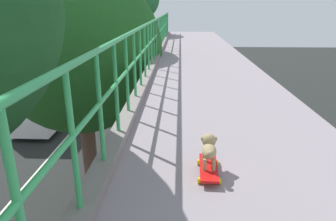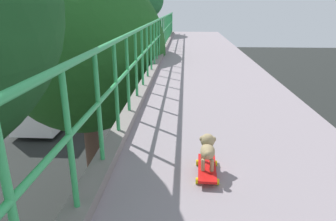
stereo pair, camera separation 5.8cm
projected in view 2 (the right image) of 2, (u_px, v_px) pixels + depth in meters
The scene contains 5 objects.
city_bus at pixel (62, 89), 21.72m from camera, with size 2.77×10.03×3.28m.
roadside_tree_far at pixel (84, 52), 10.12m from camera, with size 5.51×5.51×8.83m.
roadside_tree_farthest at pixel (131, 3), 16.61m from camera, with size 3.61×3.61×9.17m.
toy_skateboard at pixel (207, 168), 2.89m from camera, with size 0.23×0.53×0.08m.
small_dog at pixel (208, 148), 2.88m from camera, with size 0.16×0.36×0.28m.
Camera 2 is at (0.54, 0.35, 7.53)m, focal length 32.24 mm.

